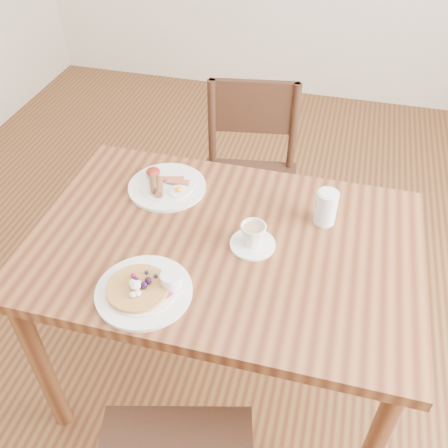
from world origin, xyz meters
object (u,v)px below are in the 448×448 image
dining_table (224,263)px  water_glass (326,207)px  chair_far (249,176)px  breakfast_plate (166,185)px  teacup_saucer (253,237)px  pancake_plate (145,289)px

dining_table → water_glass: size_ratio=10.45×
chair_far → water_glass: (0.35, -0.52, 0.31)m
chair_far → water_glass: chair_far is taller
breakfast_plate → teacup_saucer: (0.35, -0.20, 0.02)m
water_glass → teacup_saucer: bearing=-140.0°
pancake_plate → teacup_saucer: bearing=46.3°
pancake_plate → teacup_saucer: (0.25, 0.26, 0.02)m
dining_table → pancake_plate: size_ratio=4.44×
pancake_plate → teacup_saucer: size_ratio=1.93×
chair_far → pancake_plate: chair_far is taller
pancake_plate → breakfast_plate: (-0.10, 0.46, -0.00)m
dining_table → pancake_plate: 0.32m
breakfast_plate → water_glass: water_glass is taller
dining_table → water_glass: (0.29, 0.17, 0.16)m
teacup_saucer → chair_far: bearing=102.5°
chair_far → teacup_saucer: chair_far is taller
chair_far → water_glass: size_ratio=7.66×
water_glass → dining_table: bearing=-149.4°
dining_table → breakfast_plate: size_ratio=4.44×
pancake_plate → water_glass: size_ratio=2.35×
breakfast_plate → water_glass: (0.55, -0.04, 0.05)m
pancake_plate → teacup_saucer: 0.36m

